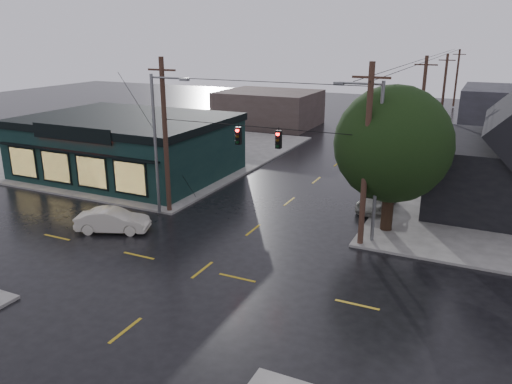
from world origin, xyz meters
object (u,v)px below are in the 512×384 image
at_px(utility_pole_ne, 360,245).
at_px(sedan_cream, 113,221).
at_px(utility_pole_nw, 170,212).
at_px(corner_tree, 393,144).
at_px(suv_silver, 376,201).

height_order(utility_pole_ne, sedan_cream, utility_pole_ne).
distance_m(utility_pole_ne, sedan_cream, 14.74).
bearing_deg(utility_pole_nw, utility_pole_ne, 0.00).
xyz_separation_m(corner_tree, utility_pole_ne, (-0.89, -2.76, -5.40)).
distance_m(corner_tree, utility_pole_ne, 6.13).
bearing_deg(utility_pole_nw, corner_tree, 11.25).
distance_m(utility_pole_nw, sedan_cream, 4.54).
xyz_separation_m(utility_pole_nw, utility_pole_ne, (13.00, 0.00, 0.00)).
bearing_deg(utility_pole_ne, corner_tree, 72.17).
bearing_deg(utility_pole_nw, suv_silver, 27.09).
bearing_deg(utility_pole_nw, sedan_cream, -103.78).
bearing_deg(utility_pole_ne, sedan_cream, -162.80).
relative_size(utility_pole_nw, sedan_cream, 2.34).
relative_size(corner_tree, suv_silver, 1.99).
height_order(corner_tree, utility_pole_nw, corner_tree).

